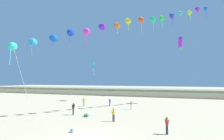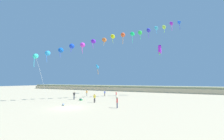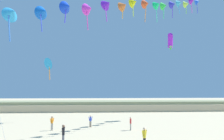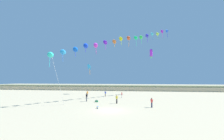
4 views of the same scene
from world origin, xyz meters
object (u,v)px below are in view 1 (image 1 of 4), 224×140
object	(u,v)px
large_kite_low_lead	(93,64)
large_kite_mid_trail	(180,43)
person_far_center	(167,124)
person_near_right	(131,104)
person_far_right	(114,113)
person_mid_center	(110,102)
beach_ball	(72,131)
person_near_left	(84,102)
beach_cooler	(86,115)
person_far_left	(73,108)

from	to	relation	value
large_kite_low_lead	large_kite_mid_trail	distance (m)	20.20
person_far_center	large_kite_mid_trail	distance (m)	25.71
person_near_right	person_far_right	xyz separation A→B (m)	(-0.27, -8.79, 0.10)
person_mid_center	large_kite_low_lead	world-z (taller)	large_kite_low_lead
large_kite_mid_trail	beach_ball	bearing A→B (deg)	-114.49
person_far_right	person_near_right	bearing A→B (deg)	88.22
person_near_right	person_mid_center	bearing A→B (deg)	150.95
person_mid_center	person_far_center	bearing A→B (deg)	-53.72
person_far_right	person_far_center	size ratio (longest dim) A/B	1.07
person_near_left	beach_cooler	distance (m)	9.29
person_near_left	beach_ball	size ratio (longest dim) A/B	4.54
person_near_left	person_far_center	bearing A→B (deg)	-39.53
person_far_right	large_kite_low_lead	bearing A→B (deg)	121.35
beach_cooler	beach_ball	distance (m)	6.98
person_far_center	large_kite_mid_trail	size ratio (longest dim) A/B	0.54
person_mid_center	beach_ball	xyz separation A→B (m)	(1.98, -16.85, -0.69)
person_near_left	large_kite_low_lead	distance (m)	11.74
person_far_left	large_kite_low_lead	distance (m)	18.30
large_kite_low_lead	beach_ball	distance (m)	26.21
beach_cooler	person_far_center	bearing A→B (deg)	-22.88
large_kite_mid_trail	beach_cooler	xyz separation A→B (m)	(-13.16, -18.09, -12.78)
person_near_right	large_kite_mid_trail	bearing A→B (deg)	51.09
person_mid_center	beach_ball	distance (m)	16.98
person_mid_center	beach_ball	bearing A→B (deg)	-83.29
large_kite_low_lead	beach_cooler	xyz separation A→B (m)	(6.54, -16.55, -8.59)
beach_cooler	large_kite_mid_trail	bearing A→B (deg)	53.96
person_mid_center	person_far_left	size ratio (longest dim) A/B	0.87
large_kite_mid_trail	person_mid_center	bearing A→B (deg)	-149.05
large_kite_mid_trail	beach_ball	size ratio (longest dim) A/B	8.15
beach_cooler	person_far_left	bearing A→B (deg)	167.06
beach_cooler	person_near_right	bearing A→B (deg)	58.41
person_near_right	person_far_right	distance (m)	8.80
person_mid_center	person_far_center	size ratio (longest dim) A/B	0.94
person_near_right	beach_cooler	size ratio (longest dim) A/B	2.67
person_far_right	large_kite_mid_trail	bearing A→B (deg)	65.52
large_kite_low_lead	person_near_left	bearing A→B (deg)	-77.03
person_near_right	large_kite_low_lead	bearing A→B (deg)	140.90
person_far_center	beach_cooler	size ratio (longest dim) A/B	2.78
person_far_left	beach_cooler	xyz separation A→B (m)	(2.35, -0.54, -0.79)
person_near_left	beach_cooler	xyz separation A→B (m)	(4.58, -8.05, -0.74)
person_far_center	beach_cooler	bearing A→B (deg)	157.12
person_near_left	person_far_center	xyz separation A→B (m)	(15.17, -12.52, -0.02)
person_mid_center	person_far_left	world-z (taller)	person_far_left
person_far_left	person_far_center	size ratio (longest dim) A/B	1.08
person_near_left	large_kite_low_lead	bearing A→B (deg)	102.97
person_near_right	person_far_right	bearing A→B (deg)	-91.78
person_mid_center	beach_cooler	bearing A→B (deg)	-89.30
person_far_left	large_kite_mid_trail	bearing A→B (deg)	48.53
beach_ball	large_kite_mid_trail	bearing A→B (deg)	65.51
person_far_left	large_kite_low_lead	world-z (taller)	large_kite_low_lead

